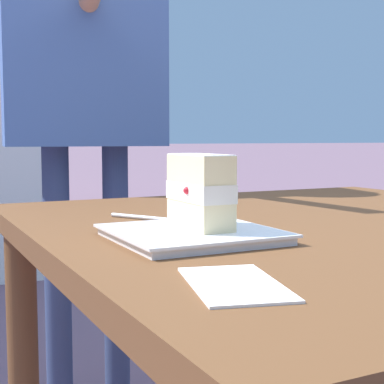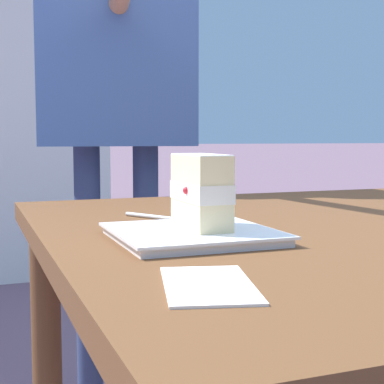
{
  "view_description": "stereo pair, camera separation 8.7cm",
  "coord_description": "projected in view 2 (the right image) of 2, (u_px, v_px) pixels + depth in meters",
  "views": [
    {
      "loc": [
        0.84,
        -0.72,
        0.88
      ],
      "look_at": [
        0.06,
        -0.33,
        0.8
      ],
      "focal_mm": 54.32,
      "sensor_mm": 36.0,
      "label": 1
    },
    {
      "loc": [
        0.87,
        -0.64,
        0.88
      ],
      "look_at": [
        0.06,
        -0.33,
        0.8
      ],
      "focal_mm": 54.32,
      "sensor_mm": 36.0,
      "label": 2
    }
  ],
  "objects": [
    {
      "name": "patio_table",
      "position": [
        350.0,
        275.0,
        1.06
      ],
      "size": [
        1.13,
        1.1,
        0.73
      ],
      "color": "brown",
      "rests_on": "ground"
    },
    {
      "name": "dessert_plate",
      "position": [
        192.0,
        234.0,
        0.87
      ],
      "size": [
        0.24,
        0.24,
        0.02
      ],
      "color": "white",
      "rests_on": "patio_table"
    },
    {
      "name": "cake_slice",
      "position": [
        201.0,
        191.0,
        0.88
      ],
      "size": [
        0.13,
        0.07,
        0.11
      ],
      "color": "beige",
      "rests_on": "dessert_plate"
    },
    {
      "name": "dessert_fork",
      "position": [
        164.0,
        218.0,
        1.08
      ],
      "size": [
        0.15,
        0.1,
        0.01
      ],
      "color": "silver",
      "rests_on": "patio_table"
    },
    {
      "name": "paper_napkin",
      "position": [
        208.0,
        285.0,
        0.6
      ],
      "size": [
        0.18,
        0.13,
        0.0
      ],
      "color": "white",
      "rests_on": "patio_table"
    },
    {
      "name": "diner_person",
      "position": [
        115.0,
        53.0,
        1.73
      ],
      "size": [
        0.62,
        0.48,
        1.7
      ],
      "color": "navy",
      "rests_on": "ground"
    }
  ]
}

